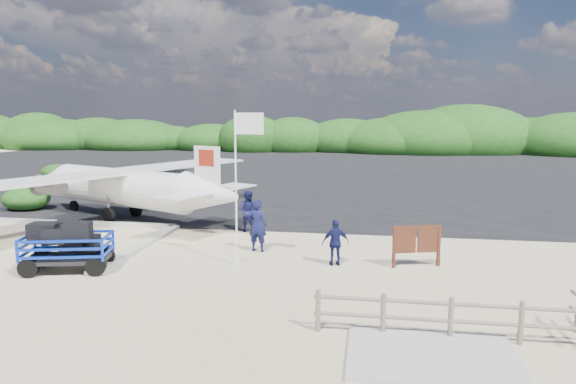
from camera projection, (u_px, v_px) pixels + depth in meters
name	position (u px, v px, depth m)	size (l,w,h in m)	color
ground	(245.00, 265.00, 17.44)	(160.00, 160.00, 0.00)	beige
asphalt_apron	(324.00, 171.00, 46.72)	(90.00, 50.00, 0.04)	#B2B2B2
lagoon	(33.00, 243.00, 20.32)	(9.00, 7.00, 0.40)	#B2B2B2
walkway_pad	(432.00, 359.00, 10.72)	(3.50, 2.50, 0.10)	#B2B2B2
vegetation_band	(341.00, 151.00, 71.13)	(124.00, 8.00, 4.40)	#B2B2B2
fence	(450.00, 340.00, 11.61)	(6.40, 2.00, 1.10)	#B2B2B2
baggage_cart	(69.00, 271.00, 16.71)	(2.88, 1.64, 1.44)	#0C2FBF
flagpole	(237.00, 265.00, 17.42)	(1.04, 0.43, 5.20)	white
signboard	(416.00, 267.00, 17.18)	(1.76, 0.17, 1.45)	#4E2516
crew_a	(257.00, 225.00, 19.00)	(0.72, 0.47, 1.98)	#121646
crew_b	(248.00, 211.00, 22.26)	(0.88, 0.69, 1.81)	#121646
crew_c	(336.00, 243.00, 17.25)	(0.92, 0.38, 1.57)	#121646
aircraft_large	(473.00, 186.00, 36.53)	(15.87, 15.87, 4.76)	#B2B2B2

